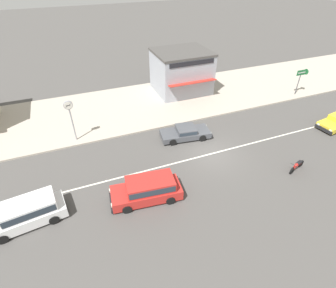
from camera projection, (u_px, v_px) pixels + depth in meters
name	position (u px, v px, depth m)	size (l,w,h in m)	color
ground_plane	(212.00, 153.00, 21.15)	(160.00, 160.00, 0.00)	#4C4947
lane_centre_stripe	(213.00, 153.00, 21.15)	(50.40, 0.14, 0.01)	silver
kerb_strip	(167.00, 100.00, 28.65)	(68.00, 10.00, 0.15)	#ADA393
minivan_white_0	(27.00, 212.00, 15.32)	(4.70, 2.28, 1.56)	white
minivan_red_1	(148.00, 189.00, 16.84)	(4.78, 2.31, 1.56)	red
sedan_dark_grey_4	(186.00, 132.00, 22.68)	(4.55, 2.34, 1.06)	#47494F
motorcycle_0	(297.00, 166.00, 19.29)	(1.75, 0.76, 0.80)	black
street_clock	(70.00, 111.00, 20.84)	(0.71, 0.22, 3.66)	#9E9EA3
arrow_signboard	(305.00, 73.00, 28.45)	(1.61, 0.62, 2.85)	#4C4C51
shopfront_mid_block	(181.00, 71.00, 29.26)	(5.93, 5.92, 4.50)	#999EA8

